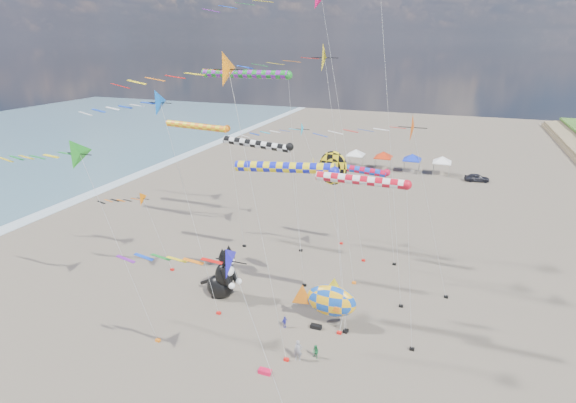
{
  "coord_description": "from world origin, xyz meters",
  "views": [
    {
      "loc": [
        10.34,
        -19.08,
        21.88
      ],
      "look_at": [
        -1.26,
        12.0,
        9.97
      ],
      "focal_mm": 28.0,
      "sensor_mm": 36.0,
      "label": 1
    }
  ],
  "objects_px": {
    "parked_car": "(477,178)",
    "cat_inflatable": "(222,271)",
    "child_blue": "(285,322)",
    "child_green": "(316,352)",
    "person_adult": "(298,351)",
    "fish_inflatable": "(331,300)"
  },
  "relations": [
    {
      "from": "cat_inflatable",
      "to": "fish_inflatable",
      "type": "bearing_deg",
      "value": 8.58
    },
    {
      "from": "child_green",
      "to": "cat_inflatable",
      "type": "bearing_deg",
      "value": -176.1
    },
    {
      "from": "child_green",
      "to": "child_blue",
      "type": "bearing_deg",
      "value": 172.3
    },
    {
      "from": "fish_inflatable",
      "to": "parked_car",
      "type": "xyz_separation_m",
      "value": [
        12.09,
        46.66,
        -1.58
      ]
    },
    {
      "from": "person_adult",
      "to": "child_green",
      "type": "distance_m",
      "value": 1.33
    },
    {
      "from": "child_blue",
      "to": "child_green",
      "type": "bearing_deg",
      "value": -99.06
    },
    {
      "from": "child_green",
      "to": "child_blue",
      "type": "xyz_separation_m",
      "value": [
        -3.45,
        2.72,
        -0.04
      ]
    },
    {
      "from": "cat_inflatable",
      "to": "parked_car",
      "type": "distance_m",
      "value": 51.05
    },
    {
      "from": "child_green",
      "to": "person_adult",
      "type": "bearing_deg",
      "value": -120.24
    },
    {
      "from": "person_adult",
      "to": "parked_car",
      "type": "distance_m",
      "value": 53.34
    },
    {
      "from": "fish_inflatable",
      "to": "child_green",
      "type": "relative_size",
      "value": 5.04
    },
    {
      "from": "person_adult",
      "to": "cat_inflatable",
      "type": "bearing_deg",
      "value": 133.23
    },
    {
      "from": "cat_inflatable",
      "to": "fish_inflatable",
      "type": "xyz_separation_m",
      "value": [
        10.2,
        -0.77,
        -0.33
      ]
    },
    {
      "from": "child_blue",
      "to": "parked_car",
      "type": "height_order",
      "value": "parked_car"
    },
    {
      "from": "fish_inflatable",
      "to": "parked_car",
      "type": "height_order",
      "value": "fish_inflatable"
    },
    {
      "from": "fish_inflatable",
      "to": "child_green",
      "type": "distance_m",
      "value": 4.73
    },
    {
      "from": "parked_car",
      "to": "cat_inflatable",
      "type": "bearing_deg",
      "value": 144.87
    },
    {
      "from": "cat_inflatable",
      "to": "person_adult",
      "type": "height_order",
      "value": "cat_inflatable"
    },
    {
      "from": "person_adult",
      "to": "parked_car",
      "type": "height_order",
      "value": "person_adult"
    },
    {
      "from": "cat_inflatable",
      "to": "parked_car",
      "type": "height_order",
      "value": "cat_inflatable"
    },
    {
      "from": "person_adult",
      "to": "parked_car",
      "type": "bearing_deg",
      "value": 61.33
    },
    {
      "from": "cat_inflatable",
      "to": "child_green",
      "type": "height_order",
      "value": "cat_inflatable"
    }
  ]
}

